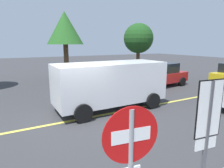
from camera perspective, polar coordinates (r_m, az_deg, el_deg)
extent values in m
plane|color=#38383A|center=(8.31, -9.19, -10.12)|extent=(80.00, 80.00, 0.00)
cube|color=#E0D14C|center=(9.63, 8.02, -6.94)|extent=(28.00, 0.16, 0.01)
cylinder|color=red|center=(2.52, 5.57, -14.69)|extent=(0.75, 0.13, 0.76)
cube|color=white|center=(2.52, 5.57, -14.69)|extent=(0.53, 0.11, 0.18)
cube|color=#4C4C51|center=(3.88, 25.47, -17.54)|extent=(0.06, 0.06, 2.50)
cube|color=white|center=(3.58, 26.57, -6.59)|extent=(0.50, 0.08, 0.95)
cube|color=black|center=(3.58, 26.57, -6.59)|extent=(0.54, 0.08, 0.99)
cube|color=white|center=(3.81, 25.69, -15.43)|extent=(0.45, 0.07, 0.20)
cube|color=white|center=(9.21, -0.52, 0.58)|extent=(5.22, 2.05, 1.82)
cube|color=black|center=(10.28, 9.75, 3.85)|extent=(0.18, 1.84, 0.80)
cylinder|color=black|center=(11.14, 5.06, -2.29)|extent=(0.76, 0.27, 0.76)
cylinder|color=black|center=(9.61, 11.74, -4.79)|extent=(0.76, 0.27, 0.76)
cylinder|color=black|center=(9.68, -12.66, -4.70)|extent=(0.76, 0.27, 0.76)
cylinder|color=black|center=(7.87, -8.48, -8.40)|extent=(0.76, 0.27, 0.76)
cylinder|color=black|center=(10.93, 27.14, -4.17)|extent=(0.65, 0.25, 0.64)
cylinder|color=black|center=(16.57, 27.54, 0.85)|extent=(0.65, 0.26, 0.64)
cube|color=red|center=(14.58, 13.50, 1.90)|extent=(4.62, 2.39, 0.68)
cube|color=black|center=(14.65, 14.20, 4.61)|extent=(2.31, 1.88, 0.68)
cylinder|color=black|center=(12.93, 12.11, -0.81)|extent=(0.66, 0.30, 0.64)
cylinder|color=black|center=(14.22, 6.61, 0.51)|extent=(0.66, 0.30, 0.64)
cylinder|color=black|center=(15.25, 19.79, 0.66)|extent=(0.66, 0.30, 0.64)
cylinder|color=black|center=(16.36, 14.48, 1.69)|extent=(0.66, 0.30, 0.64)
cylinder|color=#513823|center=(16.58, -13.17, 6.02)|extent=(0.39, 0.39, 3.01)
cone|color=#286023|center=(16.55, -13.63, 15.67)|extent=(2.89, 2.89, 2.57)
cylinder|color=#513823|center=(17.39, 7.56, 6.16)|extent=(0.31, 0.31, 2.81)
sphere|color=#1E4C1C|center=(17.32, 7.75, 13.10)|extent=(2.54, 2.54, 2.54)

